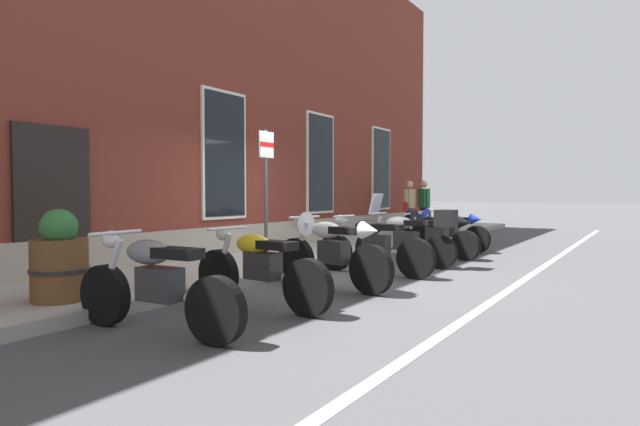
{
  "coord_description": "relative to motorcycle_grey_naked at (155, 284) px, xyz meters",
  "views": [
    {
      "loc": [
        -7.6,
        -4.87,
        1.35
      ],
      "look_at": [
        -0.71,
        -0.44,
        1.04
      ],
      "focal_mm": 29.2,
      "sensor_mm": 36.0,
      "label": 1
    }
  ],
  "objects": [
    {
      "name": "ground_plane",
      "position": [
        4.31,
        0.88,
        -0.48
      ],
      "size": [
        140.0,
        140.0,
        0.0
      ],
      "primitive_type": "plane",
      "color": "#424244"
    },
    {
      "name": "sidewalk",
      "position": [
        4.31,
        2.01,
        -0.41
      ],
      "size": [
        26.9,
        2.26,
        0.15
      ],
      "primitive_type": "cube",
      "color": "gray",
      "rests_on": "ground_plane"
    },
    {
      "name": "lane_stripe",
      "position": [
        4.31,
        -2.32,
        -0.48
      ],
      "size": [
        26.9,
        0.12,
        0.01
      ],
      "primitive_type": "cube",
      "color": "silver",
      "rests_on": "ground_plane"
    },
    {
      "name": "brick_pub_facade",
      "position": [
        4.31,
        6.88,
        3.46
      ],
      "size": [
        20.9,
        7.57,
        7.89
      ],
      "color": "maroon",
      "rests_on": "ground_plane"
    },
    {
      "name": "motorcycle_grey_naked",
      "position": [
        0.0,
        0.0,
        0.0
      ],
      "size": [
        0.62,
        2.08,
        0.98
      ],
      "color": "black",
      "rests_on": "ground_plane"
    },
    {
      "name": "motorcycle_yellow_naked",
      "position": [
        1.45,
        -0.08,
        -0.01
      ],
      "size": [
        0.62,
        2.11,
        0.94
      ],
      "color": "black",
      "rests_on": "ground_plane"
    },
    {
      "name": "motorcycle_white_sport",
      "position": [
        2.99,
        -0.08,
        0.1
      ],
      "size": [
        0.68,
        2.09,
        1.08
      ],
      "color": "black",
      "rests_on": "ground_plane"
    },
    {
      "name": "motorcycle_black_naked",
      "position": [
        4.41,
        -0.08,
        0.0
      ],
      "size": [
        0.62,
        2.19,
        0.98
      ],
      "color": "black",
      "rests_on": "ground_plane"
    },
    {
      "name": "motorcycle_silver_touring",
      "position": [
        5.63,
        -0.23,
        0.08
      ],
      "size": [
        0.62,
        2.01,
        1.35
      ],
      "color": "black",
      "rests_on": "ground_plane"
    },
    {
      "name": "motorcycle_black_sport",
      "position": [
        7.14,
        -0.07,
        0.06
      ],
      "size": [
        0.69,
        2.01,
        0.98
      ],
      "color": "black",
      "rests_on": "ground_plane"
    },
    {
      "name": "motorcycle_blue_sport",
      "position": [
        8.59,
        0.17,
        0.06
      ],
      "size": [
        0.71,
        2.12,
        0.99
      ],
      "color": "black",
      "rests_on": "ground_plane"
    },
    {
      "name": "pedestrian_tan_coat",
      "position": [
        10.67,
        1.92,
        0.53
      ],
      "size": [
        0.66,
        0.21,
        1.55
      ],
      "color": "#2D3351",
      "rests_on": "sidewalk"
    },
    {
      "name": "pedestrian_striped_shirt",
      "position": [
        11.32,
        1.74,
        0.54
      ],
      "size": [
        0.41,
        0.47,
        1.57
      ],
      "color": "#1E1E4C",
      "rests_on": "sidewalk"
    },
    {
      "name": "parking_sign",
      "position": [
        3.67,
        1.57,
        1.14
      ],
      "size": [
        0.36,
        0.07,
        2.27
      ],
      "color": "#4C4C51",
      "rests_on": "sidewalk"
    },
    {
      "name": "barrel_planter",
      "position": [
        -0.01,
        1.58,
        0.11
      ],
      "size": [
        0.63,
        0.63,
        1.03
      ],
      "color": "brown",
      "rests_on": "sidewalk"
    }
  ]
}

